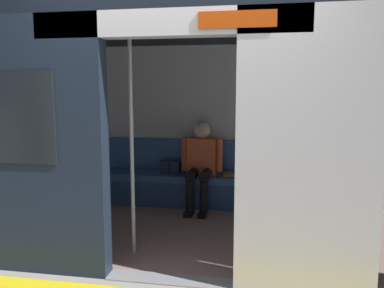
# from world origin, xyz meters

# --- Properties ---
(ground_plane) EXTENTS (60.00, 60.00, 0.00)m
(ground_plane) POSITION_xyz_m (0.00, 0.00, 0.00)
(ground_plane) COLOR gray
(train_car) EXTENTS (6.40, 2.59, 2.29)m
(train_car) POSITION_xyz_m (0.08, -1.14, 1.50)
(train_car) COLOR silver
(train_car) RESTS_ON ground_plane
(bench_seat) EXTENTS (3.31, 0.44, 0.43)m
(bench_seat) POSITION_xyz_m (0.00, -2.08, 0.33)
(bench_seat) COLOR #38609E
(bench_seat) RESTS_ON ground_plane
(person_seated) EXTENTS (0.55, 0.68, 1.16)m
(person_seated) POSITION_xyz_m (0.05, -2.03, 0.66)
(person_seated) COLOR #CC5933
(person_seated) RESTS_ON ground_plane
(handbag) EXTENTS (0.26, 0.15, 0.17)m
(handbag) POSITION_xyz_m (0.49, -2.16, 0.52)
(handbag) COLOR #262D4C
(handbag) RESTS_ON bench_seat
(book) EXTENTS (0.20, 0.25, 0.03)m
(book) POSITION_xyz_m (-0.30, -2.15, 0.45)
(book) COLOR gold
(book) RESTS_ON bench_seat
(grab_pole_door) EXTENTS (0.04, 0.04, 2.15)m
(grab_pole_door) POSITION_xyz_m (0.47, -0.49, 1.07)
(grab_pole_door) COLOR silver
(grab_pole_door) RESTS_ON ground_plane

